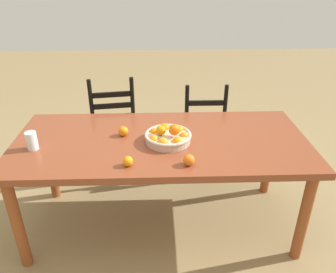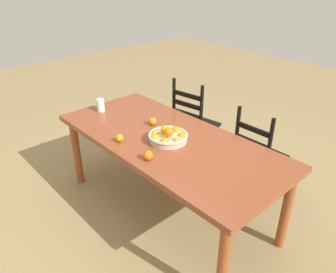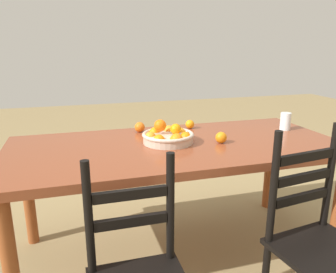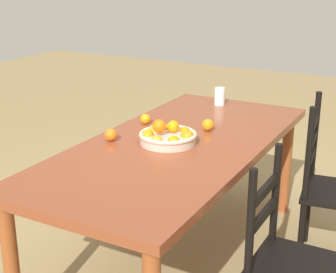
{
  "view_description": "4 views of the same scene",
  "coord_description": "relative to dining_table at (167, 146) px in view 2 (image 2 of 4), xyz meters",
  "views": [
    {
      "loc": [
        -0.02,
        -2.07,
        1.88
      ],
      "look_at": [
        0.05,
        -0.03,
        0.81
      ],
      "focal_mm": 35.43,
      "sensor_mm": 36.0,
      "label": 1
    },
    {
      "loc": [
        1.78,
        -1.61,
        2.04
      ],
      "look_at": [
        0.05,
        -0.03,
        0.81
      ],
      "focal_mm": 34.61,
      "sensor_mm": 36.0,
      "label": 2
    },
    {
      "loc": [
        0.61,
        1.87,
        1.37
      ],
      "look_at": [
        0.05,
        -0.03,
        0.81
      ],
      "focal_mm": 35.05,
      "sensor_mm": 36.0,
      "label": 3
    },
    {
      "loc": [
        2.42,
        1.25,
        1.72
      ],
      "look_at": [
        0.05,
        -0.03,
        0.81
      ],
      "focal_mm": 54.22,
      "sensor_mm": 36.0,
      "label": 4
    }
  ],
  "objects": [
    {
      "name": "ground_plane",
      "position": [
        0.0,
        0.0,
        -0.69
      ],
      "size": [
        12.0,
        12.0,
        0.0
      ],
      "primitive_type": "plane",
      "color": "#937C50"
    },
    {
      "name": "dining_table",
      "position": [
        0.0,
        0.0,
        0.0
      ],
      "size": [
        2.08,
        0.94,
        0.77
      ],
      "color": "brown",
      "rests_on": "ground"
    },
    {
      "name": "chair_near_window",
      "position": [
        0.41,
        0.78,
        -0.25
      ],
      "size": [
        0.4,
        0.4,
        0.94
      ],
      "rotation": [
        0.0,
        0.0,
        3.14
      ],
      "color": "black",
      "rests_on": "ground"
    },
    {
      "name": "chair_by_cabinet",
      "position": [
        -0.44,
        0.8,
        -0.22
      ],
      "size": [
        0.47,
        0.47,
        1.01
      ],
      "rotation": [
        0.0,
        0.0,
        3.28
      ],
      "color": "black",
      "rests_on": "ground"
    },
    {
      "name": "fruit_bowl",
      "position": [
        0.05,
        -0.04,
        0.12
      ],
      "size": [
        0.33,
        0.33,
        0.15
      ],
      "color": "beige",
      "rests_on": "dining_table"
    },
    {
      "name": "orange_loose_0",
      "position": [
        -0.27,
        0.07,
        0.12
      ],
      "size": [
        0.07,
        0.07,
        0.07
      ],
      "primitive_type": "sphere",
      "color": "orange",
      "rests_on": "dining_table"
    },
    {
      "name": "orange_loose_1",
      "position": [
        0.17,
        -0.34,
        0.12
      ],
      "size": [
        0.07,
        0.07,
        0.07
      ],
      "primitive_type": "sphere",
      "color": "orange",
      "rests_on": "dining_table"
    },
    {
      "name": "orange_loose_2",
      "position": [
        -0.21,
        -0.34,
        0.11
      ],
      "size": [
        0.06,
        0.06,
        0.06
      ],
      "primitive_type": "sphere",
      "color": "orange",
      "rests_on": "dining_table"
    },
    {
      "name": "drinking_glass",
      "position": [
        -0.86,
        -0.11,
        0.14
      ],
      "size": [
        0.07,
        0.07,
        0.13
      ],
      "primitive_type": "cylinder",
      "color": "silver",
      "rests_on": "dining_table"
    }
  ]
}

